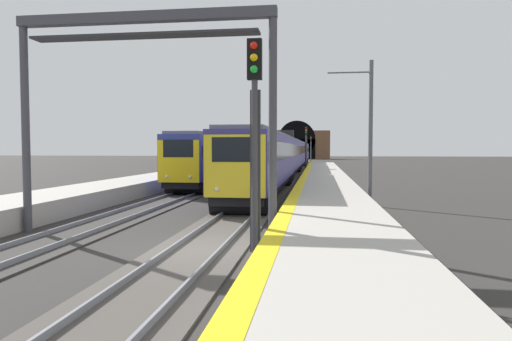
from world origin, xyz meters
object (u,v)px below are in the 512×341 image
at_px(train_main_approaching, 291,154).
at_px(overhead_signal_gantry, 144,67).
at_px(train_adjacent_platform, 252,153).
at_px(railway_signal_far, 311,146).
at_px(railway_signal_mid, 306,144).
at_px(catenary_mast_near, 370,131).
at_px(railway_signal_near, 255,130).

bearing_deg(train_main_approaching, overhead_signal_gantry, -3.03).
bearing_deg(train_adjacent_platform, overhead_signal_gantry, 3.35).
bearing_deg(railway_signal_far, train_adjacent_platform, -8.49).
xyz_separation_m(train_adjacent_platform, railway_signal_mid, (4.62, -6.80, 1.25)).
distance_m(train_main_approaching, railway_signal_mid, 4.81).
bearing_deg(railway_signal_mid, overhead_signal_gantry, -5.15).
bearing_deg(catenary_mast_near, train_adjacent_platform, 18.01).
relative_size(railway_signal_mid, catenary_mast_near, 0.80).
height_order(train_main_approaching, railway_signal_mid, railway_signal_mid).
distance_m(railway_signal_far, catenary_mast_near, 79.75).
bearing_deg(railway_signal_far, railway_signal_mid, 0.00).
xyz_separation_m(train_main_approaching, railway_signal_mid, (4.28, -1.81, 1.26)).
height_order(railway_signal_near, catenary_mast_near, catenary_mast_near).
height_order(train_adjacent_platform, overhead_signal_gantry, overhead_signal_gantry).
bearing_deg(railway_signal_mid, train_adjacent_platform, -55.80).
relative_size(railway_signal_mid, overhead_signal_gantry, 0.65).
bearing_deg(train_main_approaching, railway_signal_far, 177.97).
height_order(train_adjacent_platform, catenary_mast_near, catenary_mast_near).
bearing_deg(railway_signal_mid, railway_signal_far, -180.00).
distance_m(railway_signal_mid, overhead_signal_gantry, 47.96).
bearing_deg(train_adjacent_platform, railway_signal_far, 171.55).
distance_m(overhead_signal_gantry, catenary_mast_near, 12.59).
xyz_separation_m(train_main_approaching, railway_signal_near, (-46.70, -1.81, 1.18)).
height_order(railway_signal_near, railway_signal_far, railway_signal_far).
bearing_deg(railway_signal_near, catenary_mast_near, 160.77).
bearing_deg(train_main_approaching, railway_signal_mid, 157.37).
bearing_deg(railway_signal_mid, railway_signal_near, 0.00).
bearing_deg(train_adjacent_platform, railway_signal_near, 8.38).
relative_size(train_main_approaching, catenary_mast_near, 10.63).
distance_m(train_adjacent_platform, railway_signal_mid, 8.31).
height_order(train_main_approaching, train_adjacent_platform, train_adjacent_platform).
height_order(train_main_approaching, railway_signal_near, railway_signal_near).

